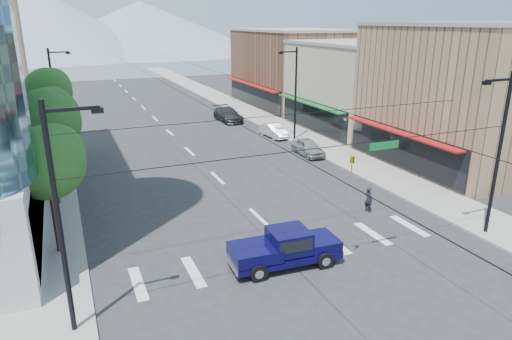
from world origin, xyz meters
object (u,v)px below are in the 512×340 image
object	(u,v)px
pickup_truck	(285,247)
pedestrian	(369,199)
parked_car_mid	(274,131)
parked_car_near	(308,147)
parked_car_far	(228,114)

from	to	relation	value
pickup_truck	pedestrian	world-z (taller)	pickup_truck
pickup_truck	parked_car_mid	bearing A→B (deg)	69.23
pickup_truck	parked_car_mid	world-z (taller)	pickup_truck
pickup_truck	parked_car_near	bearing A→B (deg)	60.63
pedestrian	parked_car_mid	world-z (taller)	pedestrian
parked_car_far	pickup_truck	bearing A→B (deg)	-106.44
pickup_truck	parked_car_mid	distance (m)	25.75
pickup_truck	parked_car_mid	size ratio (longest dim) A/B	1.37
pedestrian	parked_car_far	size ratio (longest dim) A/B	0.29
pickup_truck	pedestrian	distance (m)	8.67
parked_car_near	parked_car_far	size ratio (longest dim) A/B	0.76
pedestrian	parked_car_far	distance (m)	28.88
parked_car_mid	parked_car_near	bearing A→B (deg)	-94.44
parked_car_mid	pedestrian	bearing A→B (deg)	-102.42
pickup_truck	parked_car_near	xyz separation A→B (m)	(10.52, 16.37, -0.25)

